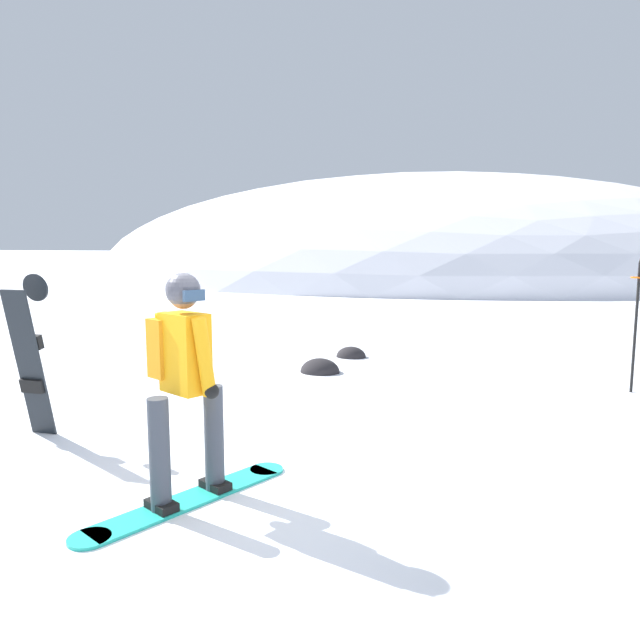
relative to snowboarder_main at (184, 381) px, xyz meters
name	(u,v)px	position (x,y,z in m)	size (l,w,h in m)	color
ground_plane	(236,499)	(0.35, 0.11, -0.92)	(300.00, 300.00, 0.00)	white
ridge_peak_main	(421,273)	(-1.64, 35.39, -0.92)	(41.83, 37.65, 12.51)	white
snowboarder_main	(184,381)	(0.00, 0.00, 0.00)	(0.99, 1.67, 1.71)	#23B7A3
spare_snowboard	(31,356)	(-2.16, 0.90, -0.09)	(0.28, 0.35, 1.63)	black
piste_marker_near	(636,316)	(4.04, 4.42, 0.09)	(0.20, 0.20, 1.76)	black
rock_dark	(351,357)	(0.01, 5.77, -0.92)	(0.51, 0.43, 0.36)	#282628
rock_mid	(320,372)	(-0.19, 4.49, -0.92)	(0.60, 0.51, 0.42)	#282628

